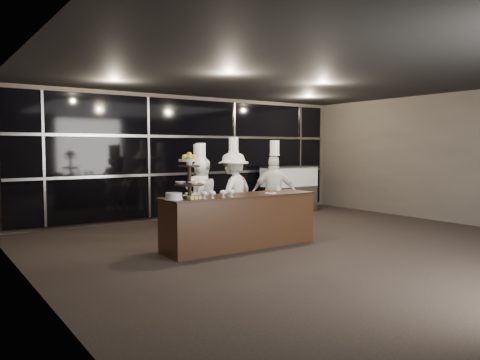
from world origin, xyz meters
TOP-DOWN VIEW (x-y plane):
  - room at (0.00, 0.00)m, footprint 10.00×10.00m
  - window_wall at (0.00, 4.94)m, footprint 8.60×0.10m
  - buffet_counter at (-1.04, 1.41)m, footprint 2.84×0.74m
  - display_stand at (-2.04, 1.41)m, footprint 0.48×0.48m
  - compotes at (-1.64, 1.19)m, footprint 0.63×0.11m
  - layer_cake at (-2.35, 1.36)m, footprint 0.30×0.30m
  - pastry_squares at (-2.04, 1.24)m, footprint 0.20×0.13m
  - small_plate at (-0.45, 1.31)m, footprint 0.20×0.20m
  - chef_cup at (0.01, 1.66)m, footprint 0.08×0.08m
  - display_case at (2.56, 4.30)m, footprint 1.51×0.66m
  - chef_a at (-1.22, 2.54)m, footprint 0.56×0.38m
  - chef_b at (-1.14, 2.61)m, footprint 0.76×0.60m
  - chef_c at (-0.35, 2.64)m, footprint 1.21×0.94m
  - chef_d at (0.38, 2.22)m, footprint 0.94×0.92m

SIDE VIEW (x-z plane):
  - buffet_counter at x=-1.04m, z-range 0.01..0.93m
  - display_case at x=2.56m, z-range 0.07..1.31m
  - chef_b at x=-1.14m, z-range -0.13..1.69m
  - chef_a at x=-1.22m, z-range -0.11..1.68m
  - chef_d at x=0.38m, z-range -0.13..1.75m
  - chef_c at x=-0.35m, z-range -0.14..1.80m
  - small_plate at x=-0.45m, z-range 0.91..0.96m
  - pastry_squares at x=-2.04m, z-range 0.92..0.97m
  - chef_cup at x=0.01m, z-range 0.92..0.99m
  - layer_cake at x=-2.35m, z-range 0.92..1.03m
  - compotes at x=-1.64m, z-range 0.94..1.06m
  - display_stand at x=-2.04m, z-range 0.97..1.71m
  - room at x=0.00m, z-range -3.50..6.50m
  - window_wall at x=0.00m, z-range 0.10..2.90m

